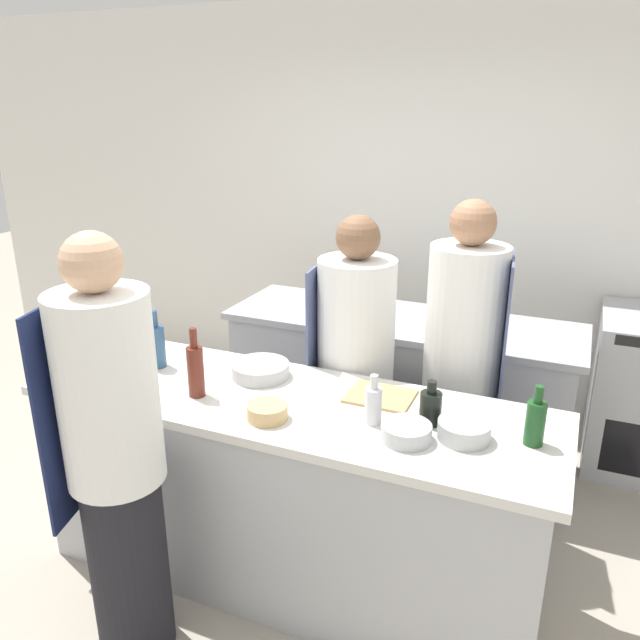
% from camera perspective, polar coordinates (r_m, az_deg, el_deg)
% --- Properties ---
extents(ground_plane, '(16.00, 16.00, 0.00)m').
position_cam_1_polar(ground_plane, '(3.24, -2.64, -21.93)').
color(ground_plane, '#A89E8E').
extents(wall_back, '(8.00, 0.06, 2.80)m').
position_cam_1_polar(wall_back, '(4.50, 9.15, 9.80)').
color(wall_back, silver).
rests_on(wall_back, ground_plane).
extents(prep_counter, '(2.33, 0.73, 0.92)m').
position_cam_1_polar(prep_counter, '(2.95, -2.79, -15.21)').
color(prep_counter, '#A8AAAF').
rests_on(prep_counter, ground_plane).
extents(pass_counter, '(2.08, 0.67, 0.92)m').
position_cam_1_polar(pass_counter, '(3.89, 7.20, -6.24)').
color(pass_counter, '#A8AAAF').
rests_on(pass_counter, ground_plane).
extents(chef_at_prep_near, '(0.41, 0.39, 1.74)m').
position_cam_1_polar(chef_at_prep_near, '(2.50, -18.18, -12.11)').
color(chef_at_prep_near, black).
rests_on(chef_at_prep_near, ground_plane).
extents(chef_at_stove, '(0.40, 0.38, 1.72)m').
position_cam_1_polar(chef_at_stove, '(3.17, 12.80, -4.87)').
color(chef_at_stove, black).
rests_on(chef_at_stove, ground_plane).
extents(chef_at_pass_far, '(0.42, 0.40, 1.63)m').
position_cam_1_polar(chef_at_pass_far, '(3.20, 3.17, -5.10)').
color(chef_at_pass_far, black).
rests_on(chef_at_pass_far, ground_plane).
extents(bottle_olive_oil, '(0.08, 0.08, 0.29)m').
position_cam_1_polar(bottle_olive_oil, '(3.21, -19.61, -1.81)').
color(bottle_olive_oil, '#B2A84C').
rests_on(bottle_olive_oil, prep_counter).
extents(bottle_vinegar, '(0.09, 0.09, 0.29)m').
position_cam_1_polar(bottle_vinegar, '(3.09, -14.80, -2.18)').
color(bottle_vinegar, '#2D5175').
rests_on(bottle_vinegar, prep_counter).
extents(bottle_wine, '(0.09, 0.09, 0.18)m').
position_cam_1_polar(bottle_wine, '(2.53, 10.08, -7.81)').
color(bottle_wine, black).
rests_on(bottle_wine, prep_counter).
extents(bottle_cooking_oil, '(0.07, 0.07, 0.24)m').
position_cam_1_polar(bottle_cooking_oil, '(2.48, 19.09, -8.75)').
color(bottle_cooking_oil, '#19471E').
rests_on(bottle_cooking_oil, prep_counter).
extents(bottle_sauce, '(0.07, 0.07, 0.21)m').
position_cam_1_polar(bottle_sauce, '(2.50, 4.91, -7.67)').
color(bottle_sauce, silver).
rests_on(bottle_sauce, prep_counter).
extents(bottle_water, '(0.07, 0.07, 0.31)m').
position_cam_1_polar(bottle_water, '(2.75, -11.31, -4.45)').
color(bottle_water, '#5B2319').
rests_on(bottle_water, prep_counter).
extents(bowl_mixing_large, '(0.19, 0.19, 0.06)m').
position_cam_1_polar(bowl_mixing_large, '(2.42, 7.89, -10.12)').
color(bowl_mixing_large, '#B7BABC').
rests_on(bowl_mixing_large, prep_counter).
extents(bowl_prep_small, '(0.17, 0.17, 0.06)m').
position_cam_1_polar(bowl_prep_small, '(2.55, -4.88, -8.34)').
color(bowl_prep_small, tan).
rests_on(bowl_prep_small, prep_counter).
extents(bowl_ceramic_blue, '(0.20, 0.20, 0.07)m').
position_cam_1_polar(bowl_ceramic_blue, '(2.47, 13.02, -9.81)').
color(bowl_ceramic_blue, '#B7BABC').
rests_on(bowl_ceramic_blue, prep_counter).
extents(bowl_wooden_salad, '(0.27, 0.27, 0.07)m').
position_cam_1_polar(bowl_wooden_salad, '(2.92, -5.47, -4.57)').
color(bowl_wooden_salad, '#B7BABC').
rests_on(bowl_wooden_salad, prep_counter).
extents(cutting_board, '(0.28, 0.23, 0.01)m').
position_cam_1_polar(cutting_board, '(2.74, 5.53, -6.93)').
color(cutting_board, tan).
rests_on(cutting_board, prep_counter).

